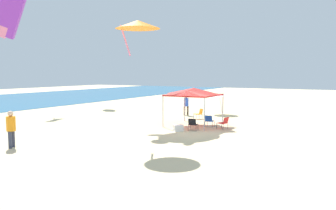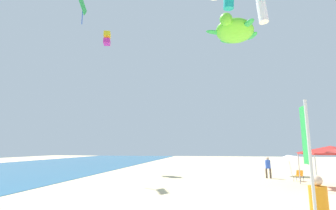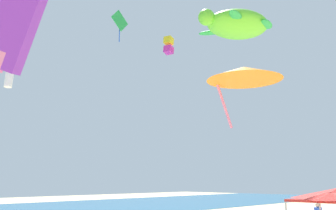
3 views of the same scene
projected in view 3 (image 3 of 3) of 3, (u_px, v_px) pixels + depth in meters
The scene contains 4 objects.
kite_box_yellow at pixel (169, 45), 42.06m from camera, with size 1.16×1.08×1.94m.
kite_diamond_green at pixel (120, 22), 37.05m from camera, with size 2.34×0.42×3.35m.
kite_turtle_lime at pixel (236, 25), 22.37m from camera, with size 4.70×4.53×1.48m.
kite_delta_orange at pixel (244, 74), 11.76m from camera, with size 2.70×2.69×1.79m.
Camera 3 is at (-14.48, -5.48, 3.01)m, focal length 41.04 mm.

